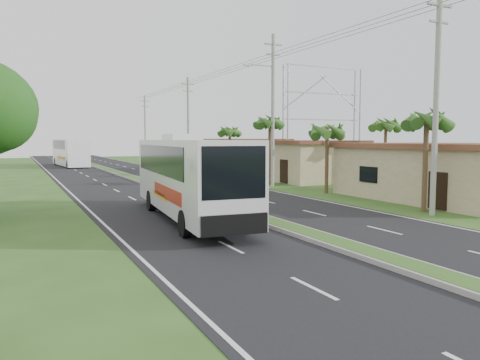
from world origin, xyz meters
name	(u,v)px	position (x,y,z in m)	size (l,w,h in m)	color
ground	(314,238)	(0.00, 0.00, 0.00)	(180.00, 180.00, 0.00)	#2F4F1D
road_asphalt	(163,189)	(0.00, 20.00, 0.01)	(14.00, 160.00, 0.02)	black
median_strip	(163,187)	(0.00, 20.00, 0.10)	(1.20, 160.00, 0.18)	gray
lane_edge_left	(70,193)	(-6.70, 20.00, 0.00)	(0.12, 160.00, 0.01)	silver
lane_edge_right	(241,185)	(6.70, 20.00, 0.00)	(0.12, 160.00, 0.01)	silver
shop_near	(445,171)	(14.00, 6.00, 1.78)	(8.60, 12.60, 3.52)	tan
shop_mid	(302,160)	(14.00, 22.00, 1.86)	(7.60, 10.60, 3.67)	tan
shop_far	(238,155)	(14.00, 36.00, 1.93)	(8.60, 11.60, 3.82)	tan
palm_verge_a	(427,120)	(9.00, 3.00, 4.74)	(2.40, 2.40, 5.45)	#473321
palm_verge_b	(327,131)	(9.40, 12.00, 4.36)	(2.40, 2.40, 5.05)	#473321
palm_verge_c	(270,123)	(8.80, 19.00, 5.12)	(2.40, 2.40, 5.85)	#473321
palm_verge_d	(230,131)	(9.30, 28.00, 4.55)	(2.40, 2.40, 5.25)	#473321
palm_behind_shop	(386,125)	(17.50, 15.00, 4.93)	(2.40, 2.40, 5.65)	#473321
utility_pole_a	(436,100)	(8.50, 2.00, 5.67)	(1.60, 0.28, 11.00)	gray
utility_pole_b	(273,108)	(8.47, 18.00, 6.26)	(3.20, 0.28, 12.00)	gray
utility_pole_c	(188,123)	(8.50, 38.00, 5.67)	(1.60, 0.28, 11.00)	gray
utility_pole_d	(145,129)	(8.50, 58.00, 5.42)	(1.60, 0.28, 10.50)	gray
billboard_lattice	(323,113)	(22.00, 30.00, 6.82)	(10.18, 1.18, 12.07)	gray
coach_bus_main	(188,173)	(-2.86, 6.15, 2.22)	(3.67, 12.65, 4.03)	silver
coach_bus_far	(70,151)	(-3.08, 54.44, 2.12)	(3.67, 13.02, 3.74)	white
motorcyclist	(234,209)	(-2.00, 2.91, 0.87)	(1.82, 0.76, 2.37)	black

